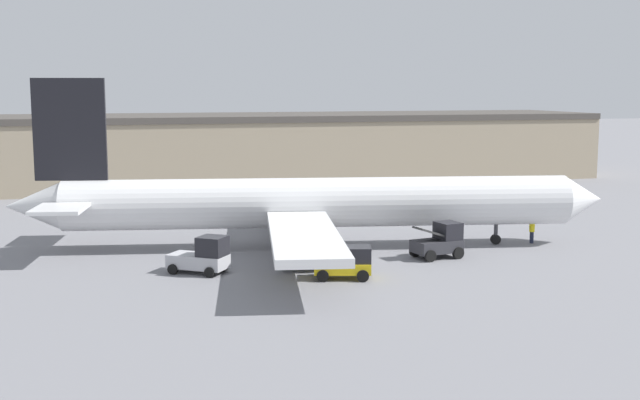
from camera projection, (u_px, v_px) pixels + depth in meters
ground_plane at (320, 247)px, 56.59m from camera, size 400.00×400.00×0.00m
terminal_building at (286, 147)px, 96.59m from camera, size 75.71×16.71×8.06m
airplane at (305, 203)px, 56.06m from camera, size 41.77×34.36×11.82m
ground_crew_worker at (532, 230)px, 57.92m from camera, size 0.39×0.39×1.77m
baggage_tug at (203, 256)px, 48.50m from camera, size 3.89×3.51×2.31m
belt_loader_truck at (440, 241)px, 53.03m from camera, size 3.39×2.55×2.33m
pushback_tug at (348, 263)px, 47.18m from camera, size 3.67×2.79×1.92m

